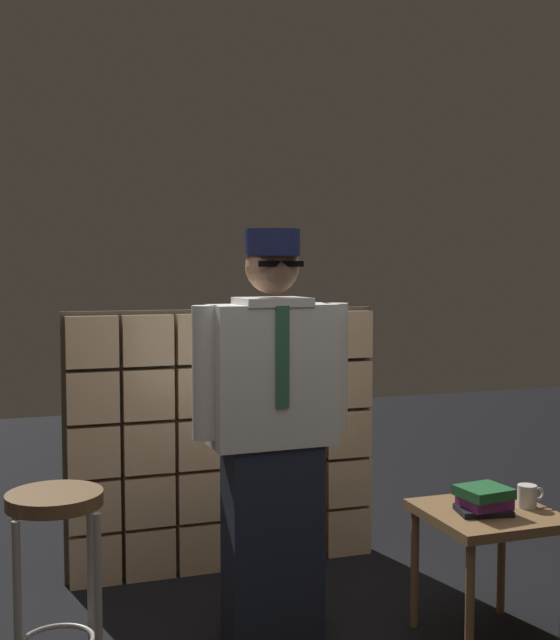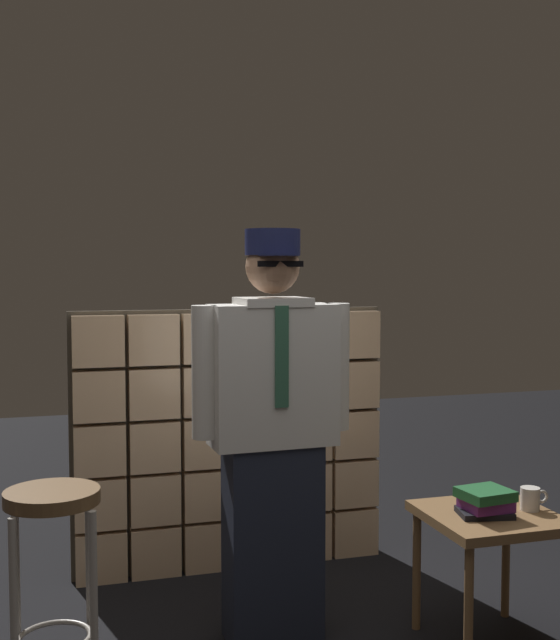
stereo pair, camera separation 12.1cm
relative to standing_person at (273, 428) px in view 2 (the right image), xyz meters
The scene contains 6 objects.
glass_block_wall 0.86m from the standing_person, 88.57° to the left, with size 1.64×0.10×1.37m.
standing_person is the anchor object (origin of this frame).
bar_stool 0.98m from the standing_person, 164.55° to the right, with size 0.34×0.34×0.78m.
side_table 0.99m from the standing_person, 20.84° to the right, with size 0.52×0.52×0.56m.
book_stack 0.92m from the standing_person, 23.65° to the right, with size 0.24×0.20×0.11m.
coffee_mug 1.11m from the standing_person, 18.41° to the right, with size 0.13×0.08×0.09m.
Camera 2 is at (-0.93, -2.70, 1.57)m, focal length 44.91 mm.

